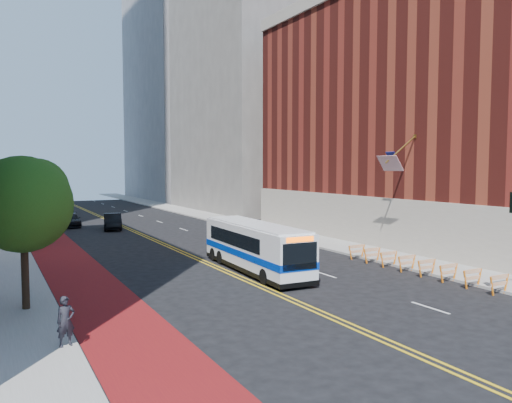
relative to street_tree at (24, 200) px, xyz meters
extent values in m
plane|color=black|center=(11.24, -6.04, -4.91)|extent=(160.00, 160.00, 0.00)
cube|color=gray|center=(23.24, 23.96, -4.84)|extent=(4.00, 140.00, 0.15)
cube|color=#600D12|center=(3.14, 23.96, -4.91)|extent=(3.60, 140.00, 0.01)
cube|color=gold|center=(11.06, 23.96, -4.91)|extent=(0.14, 140.00, 0.01)
cube|color=gold|center=(11.42, 23.96, -4.91)|extent=(0.14, 140.00, 0.01)
cube|color=silver|center=(16.04, -8.04, -4.90)|extent=(0.14, 2.20, 0.01)
cube|color=silver|center=(16.04, -0.04, -4.90)|extent=(0.14, 2.20, 0.01)
cube|color=silver|center=(16.04, 7.96, -4.90)|extent=(0.14, 2.20, 0.01)
cube|color=silver|center=(16.04, 15.96, -4.90)|extent=(0.14, 2.20, 0.01)
cube|color=silver|center=(16.04, 23.96, -4.90)|extent=(0.14, 2.20, 0.01)
cube|color=silver|center=(16.04, 31.96, -4.90)|extent=(0.14, 2.20, 0.01)
cube|color=silver|center=(16.04, 39.96, -4.90)|extent=(0.14, 2.20, 0.01)
cube|color=silver|center=(16.04, 47.96, -4.90)|extent=(0.14, 2.20, 0.01)
cube|color=silver|center=(16.04, 55.96, -4.90)|extent=(0.14, 2.20, 0.01)
cube|color=silver|center=(16.04, 63.96, -4.90)|extent=(0.14, 2.20, 0.01)
cube|color=silver|center=(16.04, 71.96, -4.90)|extent=(0.14, 2.20, 0.01)
cube|color=silver|center=(16.04, 79.96, -4.90)|extent=(0.14, 2.20, 0.01)
cube|color=maroon|center=(33.24, 5.96, 6.09)|extent=(16.00, 36.00, 22.00)
cube|color=#9E9384|center=(25.29, 5.96, -2.91)|extent=(0.50, 36.00, 4.00)
cube|color=black|center=(25.39, -0.04, -3.81)|extent=(0.35, 2.80, 2.20)
cube|color=black|center=(25.39, 6.96, -3.81)|extent=(0.35, 2.80, 2.20)
cube|color=black|center=(25.39, 13.96, -3.81)|extent=(0.35, 2.80, 2.20)
cube|color=#A57F33|center=(25.29, 1.96, 3.59)|extent=(0.25, 0.25, 0.25)
cylinder|color=#A57F33|center=(23.94, 1.96, 2.69)|extent=(2.85, 0.12, 2.05)
cube|color=#B21419|center=(22.94, 1.96, 1.69)|extent=(0.75, 1.90, 1.05)
cube|color=navy|center=(23.49, 2.41, 2.24)|extent=(0.39, 0.85, 0.52)
cube|color=slate|center=(34.24, 41.96, 15.09)|extent=(18.00, 26.00, 40.00)
cube|color=gray|center=(35.24, 71.96, 22.59)|extent=(20.00, 28.00, 55.00)
cube|color=orange|center=(20.29, -8.04, -4.41)|extent=(0.32, 0.06, 0.99)
cube|color=orange|center=(21.39, -8.04, -4.41)|extent=(0.32, 0.06, 0.99)
cube|color=orange|center=(20.84, -8.04, -4.01)|extent=(1.25, 0.05, 0.22)
cube|color=orange|center=(20.84, -8.04, -4.36)|extent=(1.25, 0.05, 0.18)
cube|color=orange|center=(20.29, -6.49, -4.41)|extent=(0.32, 0.06, 0.99)
cube|color=orange|center=(21.39, -6.49, -4.41)|extent=(0.32, 0.06, 0.99)
cube|color=orange|center=(20.84, -6.49, -4.01)|extent=(1.25, 0.05, 0.22)
cube|color=orange|center=(20.84, -6.49, -4.36)|extent=(1.25, 0.05, 0.18)
cube|color=orange|center=(20.29, -4.94, -4.41)|extent=(0.32, 0.06, 0.99)
cube|color=orange|center=(21.39, -4.94, -4.41)|extent=(0.32, 0.06, 0.99)
cube|color=orange|center=(20.84, -4.94, -4.01)|extent=(1.25, 0.05, 0.22)
cube|color=orange|center=(20.84, -4.94, -4.36)|extent=(1.25, 0.05, 0.18)
cube|color=orange|center=(20.29, -3.39, -4.41)|extent=(0.32, 0.06, 0.99)
cube|color=orange|center=(21.39, -3.39, -4.41)|extent=(0.32, 0.06, 0.99)
cube|color=orange|center=(20.84, -3.39, -4.01)|extent=(1.25, 0.05, 0.22)
cube|color=orange|center=(20.84, -3.39, -4.36)|extent=(1.25, 0.05, 0.18)
cube|color=orange|center=(20.29, -1.84, -4.41)|extent=(0.32, 0.06, 0.99)
cube|color=orange|center=(21.39, -1.84, -4.41)|extent=(0.32, 0.06, 0.99)
cube|color=orange|center=(20.84, -1.84, -4.01)|extent=(1.25, 0.05, 0.22)
cube|color=orange|center=(20.84, -1.84, -4.36)|extent=(1.25, 0.05, 0.18)
cube|color=orange|center=(20.29, -0.29, -4.41)|extent=(0.32, 0.06, 0.99)
cube|color=orange|center=(21.39, -0.29, -4.41)|extent=(0.32, 0.06, 0.99)
cube|color=orange|center=(20.84, -0.29, -4.01)|extent=(1.25, 0.05, 0.22)
cube|color=orange|center=(20.84, -0.29, -4.36)|extent=(1.25, 0.05, 0.18)
cube|color=orange|center=(20.29, 1.26, -4.41)|extent=(0.32, 0.06, 0.99)
cube|color=orange|center=(21.39, 1.26, -4.41)|extent=(0.32, 0.06, 0.99)
cube|color=orange|center=(20.84, 1.26, -4.01)|extent=(1.25, 0.05, 0.22)
cube|color=orange|center=(20.84, 1.26, -4.36)|extent=(1.25, 0.05, 0.18)
cube|color=orange|center=(20.29, 2.81, -4.41)|extent=(0.32, 0.06, 0.99)
cube|color=orange|center=(21.39, 2.81, -4.41)|extent=(0.32, 0.06, 0.99)
cube|color=orange|center=(20.84, 2.81, -4.01)|extent=(1.25, 0.05, 0.22)
cube|color=orange|center=(20.84, 2.81, -4.36)|extent=(1.25, 0.05, 0.18)
cylinder|color=black|center=(-0.06, -0.04, -3.16)|extent=(0.32, 0.32, 3.20)
sphere|color=#173F0D|center=(-0.06, -0.04, -0.16)|extent=(4.20, 4.20, 4.20)
sphere|color=#173F0D|center=(0.54, 0.36, 0.44)|extent=(2.80, 2.80, 2.80)
sphere|color=#173F0D|center=(-0.56, -0.34, 0.24)|extent=(2.40, 2.40, 2.40)
cube|color=white|center=(12.83, 2.69, -3.34)|extent=(2.78, 10.72, 2.53)
cube|color=#012CAA|center=(12.83, 2.69, -3.71)|extent=(2.81, 10.76, 0.40)
cube|color=black|center=(12.86, 3.40, -2.92)|extent=(2.68, 7.54, 0.84)
cube|color=black|center=(12.59, -2.59, -3.14)|extent=(2.03, 0.18, 1.42)
cube|color=black|center=(13.06, 7.97, -2.96)|extent=(1.85, 0.17, 0.89)
cube|color=#FF5905|center=(12.59, -2.60, -2.25)|extent=(1.61, 0.14, 0.27)
cube|color=white|center=(12.83, 2.69, -2.03)|extent=(2.64, 10.19, 0.11)
cube|color=black|center=(12.83, 2.69, -4.60)|extent=(2.80, 10.75, 0.27)
cylinder|color=black|center=(11.63, -0.66, -4.47)|extent=(0.31, 0.90, 0.89)
cylinder|color=black|center=(13.72, -0.76, -4.47)|extent=(0.31, 0.90, 0.89)
cylinder|color=black|center=(11.91, 5.71, -4.47)|extent=(0.31, 0.90, 0.89)
cylinder|color=black|center=(14.00, 5.62, -4.47)|extent=(0.31, 0.90, 0.89)
cylinder|color=black|center=(11.97, 6.98, -4.47)|extent=(0.31, 0.90, 0.89)
cylinder|color=black|center=(14.06, 6.89, -4.47)|extent=(0.31, 0.90, 0.89)
imported|color=black|center=(1.94, 20.50, -4.25)|extent=(2.52, 4.15, 1.32)
imported|color=black|center=(9.74, 27.56, -4.11)|extent=(2.58, 5.10, 1.60)
imported|color=black|center=(6.26, 31.94, -4.19)|extent=(2.37, 5.07, 1.43)
imported|color=black|center=(0.84, -5.74, -3.88)|extent=(0.72, 0.55, 1.76)
camera|label=1|loc=(-1.41, -23.75, 1.46)|focal=35.00mm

